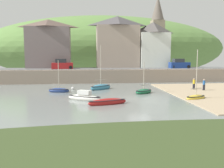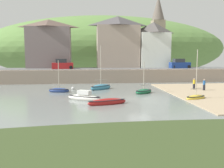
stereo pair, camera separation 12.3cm
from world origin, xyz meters
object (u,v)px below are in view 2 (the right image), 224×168
object	(u,v)px
waterfront_building_centre	(118,42)
parked_car_near_slipway	(62,65)
sailboat_nearest_shore	(107,102)
sailboat_far_left	(84,97)
rowboat_small_beached	(59,90)
parked_car_by_wall	(180,64)
waterfront_building_left	(49,43)
person_on_slipway	(204,84)
church_with_spire	(158,30)
mooring_buoy	(73,88)
sailboat_white_hull	(196,97)
fishing_boat_green	(144,91)
waterfront_building_right	(153,44)
person_near_water	(194,83)
sailboat_tall_mast	(101,87)

from	to	relation	value
waterfront_building_centre	parked_car_near_slipway	size ratio (longest dim) A/B	2.59
sailboat_nearest_shore	sailboat_far_left	bearing A→B (deg)	113.87
rowboat_small_beached	parked_car_by_wall	size ratio (longest dim) A/B	1.10
waterfront_building_left	rowboat_small_beached	world-z (taller)	waterfront_building_left
parked_car_near_slipway	person_on_slipway	xyz separation A→B (m)	(21.45, -15.70, -2.22)
parked_car_near_slipway	waterfront_building_centre	bearing A→B (deg)	16.36
church_with_spire	mooring_buoy	xyz separation A→B (m)	(-18.98, -20.49, -10.70)
waterfront_building_centre	sailboat_far_left	size ratio (longest dim) A/B	2.55
rowboat_small_beached	parked_car_by_wall	world-z (taller)	rowboat_small_beached
rowboat_small_beached	person_on_slipway	xyz separation A→B (m)	(20.67, -1.18, 0.72)
sailboat_white_hull	person_on_slipway	world-z (taller)	sailboat_white_hull
waterfront_building_centre	fishing_boat_green	size ratio (longest dim) A/B	2.47
waterfront_building_right	sailboat_white_hull	xyz separation A→B (m)	(-2.12, -26.52, -7.12)
person_on_slipway	waterfront_building_centre	bearing A→B (deg)	116.08
sailboat_white_hull	mooring_buoy	size ratio (longest dim) A/B	12.74
church_with_spire	person_on_slipway	bearing A→B (deg)	-90.24
waterfront_building_left	parked_car_near_slipway	size ratio (longest dim) A/B	2.38
sailboat_nearest_shore	parked_car_near_slipway	distance (m)	24.89
parked_car_by_wall	mooring_buoy	distance (m)	24.57
parked_car_by_wall	person_near_water	distance (m)	15.12
sailboat_far_left	sailboat_nearest_shore	bearing A→B (deg)	-20.05
waterfront_building_right	sailboat_tall_mast	xyz separation A→B (m)	(-12.66, -16.96, -7.06)
waterfront_building_centre	fishing_boat_green	world-z (taller)	waterfront_building_centre
sailboat_nearest_shore	person_on_slipway	size ratio (longest dim) A/B	2.72
sailboat_far_left	mooring_buoy	bearing A→B (deg)	130.65
sailboat_far_left	fishing_boat_green	world-z (taller)	fishing_boat_green
waterfront_building_left	sailboat_far_left	size ratio (longest dim) A/B	2.34
church_with_spire	person_near_water	distance (m)	25.12
waterfront_building_centre	parked_car_near_slipway	distance (m)	13.28
waterfront_building_centre	mooring_buoy	world-z (taller)	waterfront_building_centre
sailboat_far_left	waterfront_building_right	bearing A→B (deg)	88.88
fishing_boat_green	parked_car_by_wall	size ratio (longest dim) A/B	1.07
waterfront_building_left	sailboat_far_left	world-z (taller)	waterfront_building_left
sailboat_nearest_shore	person_near_water	xyz separation A→B (m)	(13.71, 9.21, 0.73)
mooring_buoy	rowboat_small_beached	bearing A→B (deg)	-125.35
waterfront_building_centre	mooring_buoy	distance (m)	20.34
sailboat_far_left	fishing_boat_green	bearing A→B (deg)	57.20
sailboat_nearest_shore	sailboat_white_hull	distance (m)	10.72
sailboat_tall_mast	person_on_slipway	world-z (taller)	sailboat_tall_mast
parked_car_near_slipway	person_on_slipway	bearing A→B (deg)	-41.12
church_with_spire	parked_car_by_wall	bearing A→B (deg)	-75.14
waterfront_building_centre	parked_car_by_wall	bearing A→B (deg)	-20.18
church_with_spire	sailboat_nearest_shore	xyz separation A→B (m)	(-14.81, -32.28, -10.59)
sailboat_nearest_shore	waterfront_building_right	bearing A→B (deg)	49.32
waterfront_building_right	person_near_water	distance (m)	20.15
waterfront_building_right	sailboat_nearest_shore	xyz separation A→B (m)	(-12.69, -28.28, -7.14)
sailboat_far_left	person_on_slipway	xyz separation A→B (m)	(17.12, 5.25, 0.66)
waterfront_building_right	parked_car_by_wall	xyz separation A→B (m)	(4.38, -4.50, -4.19)
church_with_spire	rowboat_small_beached	distance (m)	32.76
person_near_water	sailboat_nearest_shore	bearing A→B (deg)	-146.11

